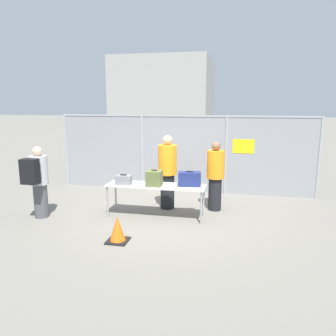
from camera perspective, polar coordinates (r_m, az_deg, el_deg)
ground_plane at (r=7.71m, az=-0.41°, el=-8.55°), size 120.00×120.00×0.00m
fence_section at (r=9.67m, az=2.65°, el=2.78°), size 7.60×0.07×2.27m
inspection_table at (r=7.54m, az=-2.16°, el=-3.39°), size 2.29×0.64×0.76m
suitcase_grey at (r=7.65m, az=-7.75°, el=-2.05°), size 0.39×0.28×0.24m
suitcase_olive at (r=7.44m, az=-2.41°, el=-1.79°), size 0.34×0.33×0.37m
suitcase_navy at (r=7.42m, az=3.75°, el=-1.92°), size 0.54×0.32×0.35m
traveler_hooded at (r=7.98m, az=-21.75°, el=-1.86°), size 0.41×0.63×1.65m
security_worker_near at (r=8.11m, az=-0.10°, el=-0.55°), size 0.46×0.46×1.84m
security_worker_far at (r=8.07m, az=8.25°, el=-1.24°), size 0.42×0.42×1.70m
utility_trailer at (r=11.70m, az=9.68°, el=0.20°), size 3.90×2.35×0.67m
distant_hangar at (r=41.88m, az=-0.20°, el=12.95°), size 10.95×12.54×7.77m
traffic_cone at (r=6.42m, az=-8.78°, el=-10.62°), size 0.40×0.40×0.50m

